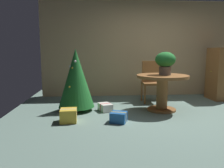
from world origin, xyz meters
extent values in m
plane|color=slate|center=(0.00, 0.00, 0.00)|extent=(6.60, 6.60, 0.00)
cube|color=tan|center=(0.00, 2.20, 1.30)|extent=(6.00, 0.10, 2.60)
cylinder|color=brown|center=(-0.19, 0.48, 0.02)|extent=(0.59, 0.59, 0.04)
cylinder|color=brown|center=(-0.19, 0.48, 0.36)|extent=(0.23, 0.23, 0.65)
cylinder|color=brown|center=(-0.19, 0.48, 0.72)|extent=(1.05, 1.05, 0.06)
cylinder|color=#665B51|center=(-0.13, 0.50, 0.83)|extent=(0.25, 0.25, 0.17)
ellipsoid|color=#1E6628|center=(-0.13, 0.50, 1.06)|extent=(0.41, 0.41, 0.31)
sphere|color=#E5A8B2|center=(-0.06, 0.41, 1.10)|extent=(0.09, 0.09, 0.09)
sphere|color=#E5A8B2|center=(-0.26, 0.46, 1.04)|extent=(0.08, 0.08, 0.08)
cylinder|color=brown|center=(0.03, 1.08, 0.22)|extent=(0.04, 0.04, 0.44)
cylinder|color=brown|center=(-0.40, 1.08, 0.22)|extent=(0.04, 0.04, 0.44)
cylinder|color=brown|center=(0.03, 1.44, 0.22)|extent=(0.04, 0.04, 0.44)
cylinder|color=brown|center=(-0.40, 1.44, 0.22)|extent=(0.04, 0.04, 0.44)
cube|color=brown|center=(-0.19, 1.26, 0.46)|extent=(0.48, 0.41, 0.05)
cube|color=brown|center=(-0.19, 1.44, 0.74)|extent=(0.43, 0.05, 0.51)
cylinder|color=brown|center=(-1.95, 0.62, 0.04)|extent=(0.10, 0.10, 0.08)
cone|color=#1E6628|center=(-1.95, 0.62, 0.68)|extent=(0.74, 0.74, 1.20)
sphere|color=silver|center=(-2.06, 0.61, 0.92)|extent=(0.05, 0.05, 0.05)
sphere|color=gold|center=(-2.06, 0.43, 0.53)|extent=(0.05, 0.05, 0.05)
sphere|color=silver|center=(-1.95, 0.55, 1.02)|extent=(0.05, 0.05, 0.05)
sphere|color=gold|center=(-2.01, 0.52, 0.89)|extent=(0.04, 0.04, 0.04)
cube|color=#1E569E|center=(-1.17, -0.24, 0.09)|extent=(0.33, 0.32, 0.18)
cube|color=gold|center=(-1.17, -0.24, 0.09)|extent=(0.26, 0.12, 0.18)
cube|color=silver|center=(-1.36, 0.53, 0.08)|extent=(0.32, 0.37, 0.15)
cube|color=red|center=(-1.36, 0.53, 0.08)|extent=(0.22, 0.10, 0.16)
cube|color=gold|center=(-2.03, -0.15, 0.11)|extent=(0.29, 0.30, 0.23)
cube|color=silver|center=(-2.03, -0.15, 0.11)|extent=(0.28, 0.04, 0.23)
cube|color=brown|center=(1.61, 1.46, 0.66)|extent=(0.43, 0.62, 1.32)
sphere|color=#B29338|center=(1.39, 1.46, 0.73)|extent=(0.04, 0.04, 0.04)
camera|label=1|loc=(-1.58, -3.89, 1.19)|focal=35.21mm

